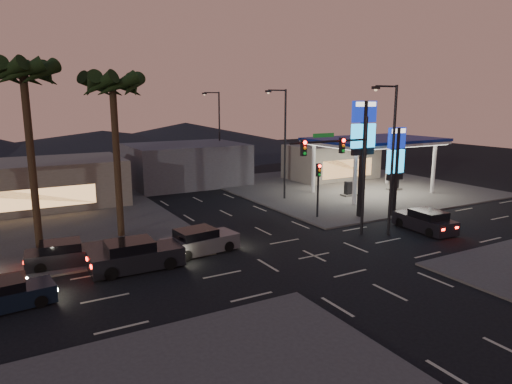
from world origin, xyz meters
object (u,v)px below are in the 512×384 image
car_lane_b_mid (66,254)px  pylon_sign_tall (363,136)px  car_lane_a_rear (5,296)px  car_lane_a_front (135,256)px  suv_station (425,221)px  car_lane_b_front (200,241)px  pylon_sign_short (396,158)px  gas_station (375,142)px  traffic_signal_mast (345,160)px

car_lane_b_mid → pylon_sign_tall: bearing=0.0°
pylon_sign_tall → car_lane_a_rear: size_ratio=2.18×
car_lane_a_front → suv_station: car_lane_a_front is taller
car_lane_a_rear → car_lane_b_front: size_ratio=0.86×
car_lane_b_mid → suv_station: bearing=-12.4°
pylon_sign_short → suv_station: bearing=-104.0°
gas_station → suv_station: 13.73m
car_lane_b_mid → suv_station: size_ratio=0.96×
pylon_sign_tall → car_lane_b_front: pylon_sign_tall is taller
pylon_sign_tall → car_lane_b_mid: 22.23m
car_lane_b_front → suv_station: bearing=-12.4°
gas_station → car_lane_a_rear: bearing=-161.2°
car_lane_b_front → car_lane_b_mid: (-7.32, 1.60, -0.04)m
pylon_sign_short → traffic_signal_mast: traffic_signal_mast is taller
car_lane_b_mid → car_lane_a_rear: bearing=-124.6°
suv_station → gas_station: bearing=62.5°
pylon_sign_tall → pylon_sign_short: bearing=-21.8°
car_lane_a_rear → pylon_sign_tall: bearing=10.2°
traffic_signal_mast → car_lane_a_front: size_ratio=1.58×
traffic_signal_mast → car_lane_b_front: (-9.41, 1.91, -4.53)m
traffic_signal_mast → car_lane_a_front: bearing=175.5°
gas_station → suv_station: gas_station is taller
car_lane_a_front → car_lane_b_mid: car_lane_a_front is taller
traffic_signal_mast → car_lane_b_front: bearing=168.5°
gas_station → pylon_sign_tall: size_ratio=1.36×
gas_station → pylon_sign_short: pylon_sign_short is taller
pylon_sign_short → traffic_signal_mast: (-7.24, -2.51, 0.57)m
gas_station → traffic_signal_mast: size_ratio=1.53×
pylon_sign_tall → car_lane_b_front: 15.34m
pylon_sign_tall → pylon_sign_short: size_ratio=1.29×
gas_station → car_lane_b_mid: gas_station is taller
car_lane_b_front → car_lane_b_mid: bearing=167.7°
car_lane_b_mid → pylon_sign_short: bearing=-2.4°
traffic_signal_mast → suv_station: traffic_signal_mast is taller
car_lane_b_mid → car_lane_a_front: bearing=-37.1°
gas_station → pylon_sign_tall: 10.01m
car_lane_b_mid → suv_station: 23.52m
pylon_sign_tall → car_lane_a_front: size_ratio=1.77×
pylon_sign_short → traffic_signal_mast: 7.69m
car_lane_b_front → suv_station: 16.02m
suv_station → car_lane_b_mid: bearing=167.6°
car_lane_a_front → car_lane_a_rear: size_ratio=1.23×
gas_station → car_lane_a_front: size_ratio=2.40×
gas_station → suv_station: size_ratio=2.62×
traffic_signal_mast → suv_station: bearing=-13.8°
pylon_sign_short → car_lane_a_front: bearing=-176.0°
pylon_sign_tall → car_lane_b_front: size_ratio=1.88×
car_lane_b_front → car_lane_b_mid: size_ratio=1.07×
car_lane_a_front → car_lane_b_front: (4.11, 0.83, -0.06)m
car_lane_a_front → suv_station: 19.93m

